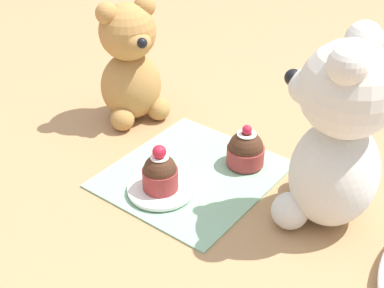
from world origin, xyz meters
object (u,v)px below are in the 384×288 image
object	(u,v)px
teddy_bear_tan	(130,64)
cupcake_near_tan_bear	(160,173)
teddy_bear_cream	(337,136)
saucer_plate	(161,189)
cupcake_near_cream_bear	(246,150)

from	to	relation	value
teddy_bear_tan	cupcake_near_tan_bear	distance (m)	0.23
teddy_bear_cream	saucer_plate	size ratio (longest dim) A/B	2.75
teddy_bear_tan	teddy_bear_cream	bearing A→B (deg)	-73.72
cupcake_near_cream_bear	cupcake_near_tan_bear	xyz separation A→B (m)	(0.13, -0.06, 0.01)
saucer_plate	cupcake_near_cream_bear	bearing A→B (deg)	155.82
cupcake_near_cream_bear	saucer_plate	world-z (taller)	cupcake_near_cream_bear
teddy_bear_cream	teddy_bear_tan	bearing A→B (deg)	-105.75
teddy_bear_cream	saucer_plate	xyz separation A→B (m)	(0.10, -0.20, -0.12)
saucer_plate	cupcake_near_tan_bear	bearing A→B (deg)	90.00
teddy_bear_tan	cupcake_near_cream_bear	world-z (taller)	teddy_bear_tan
teddy_bear_tan	cupcake_near_cream_bear	bearing A→B (deg)	-69.77
cupcake_near_tan_bear	cupcake_near_cream_bear	bearing A→B (deg)	155.82
teddy_bear_tan	cupcake_near_tan_bear	world-z (taller)	teddy_bear_tan
cupcake_near_tan_bear	saucer_plate	bearing A→B (deg)	-90.00
cupcake_near_cream_bear	cupcake_near_tan_bear	distance (m)	0.14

